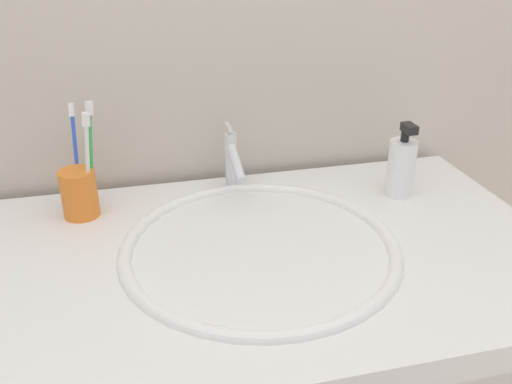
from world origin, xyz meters
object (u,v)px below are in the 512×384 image
(toothbrush_blue, at_px, (76,150))
(soap_dispenser, at_px, (401,167))
(toothbrush_cup, at_px, (79,193))
(faucet, at_px, (233,160))
(toothbrush_green, at_px, (91,151))
(toothbrush_white, at_px, (88,159))

(toothbrush_blue, height_order, soap_dispenser, toothbrush_blue)
(toothbrush_cup, bearing_deg, faucet, 7.51)
(toothbrush_cup, height_order, toothbrush_green, toothbrush_green)
(toothbrush_white, distance_m, soap_dispenser, 0.59)
(faucet, distance_m, soap_dispenser, 0.33)
(toothbrush_green, bearing_deg, faucet, 6.02)
(faucet, bearing_deg, toothbrush_white, -169.50)
(toothbrush_white, height_order, toothbrush_blue, toothbrush_white)
(toothbrush_cup, bearing_deg, soap_dispenser, -5.62)
(toothbrush_white, bearing_deg, faucet, 10.50)
(toothbrush_blue, bearing_deg, toothbrush_white, -66.25)
(toothbrush_white, xyz_separation_m, toothbrush_blue, (-0.02, 0.05, -0.00))
(faucet, relative_size, toothbrush_green, 0.69)
(soap_dispenser, bearing_deg, toothbrush_white, 175.24)
(toothbrush_cup, relative_size, toothbrush_green, 0.44)
(faucet, height_order, toothbrush_blue, toothbrush_blue)
(faucet, bearing_deg, soap_dispenser, -17.34)
(toothbrush_green, distance_m, toothbrush_blue, 0.04)
(toothbrush_green, bearing_deg, toothbrush_cup, -159.80)
(toothbrush_blue, relative_size, soap_dispenser, 1.27)
(toothbrush_green, xyz_separation_m, toothbrush_white, (-0.01, -0.02, -0.01))
(soap_dispenser, bearing_deg, toothbrush_cup, 174.38)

